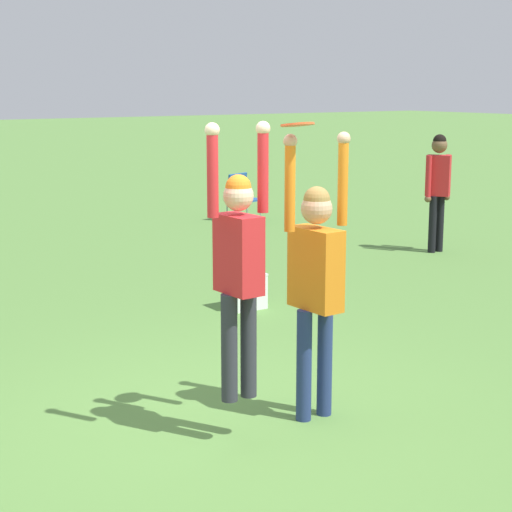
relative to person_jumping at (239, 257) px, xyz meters
name	(u,v)px	position (x,y,z in m)	size (l,w,h in m)	color
ground_plane	(229,423)	(0.10, 0.30, -1.38)	(120.00, 120.00, 0.00)	#56843D
person_jumping	(239,257)	(0.00, 0.00, 0.00)	(0.52, 0.38, 2.02)	#2D2D38
person_defending	(316,269)	(0.72, 0.03, -0.18)	(0.61, 0.46, 2.24)	navy
frisbee	(297,125)	(0.45, -0.09, 0.93)	(0.25, 0.24, 0.05)	#E04C23
camping_chair_1	(240,194)	(5.68, 8.74, -0.86)	(0.70, 0.75, 0.92)	gray
person_spectator_near	(438,181)	(6.53, 4.39, -0.26)	(0.52, 0.41, 1.85)	black
cooler_box	(245,291)	(2.13, 3.17, -1.17)	(0.43, 0.35, 0.42)	white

